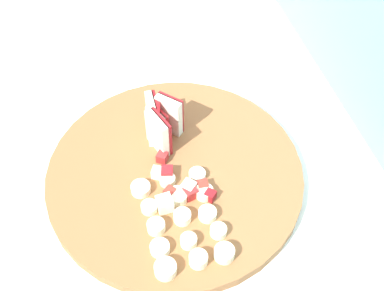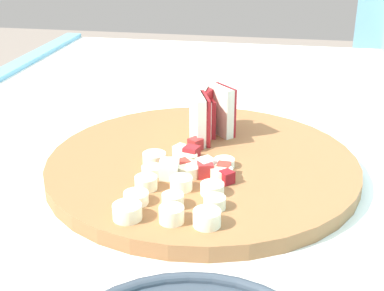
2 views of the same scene
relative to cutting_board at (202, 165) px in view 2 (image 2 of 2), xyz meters
The scene contains 4 objects.
cutting_board is the anchor object (origin of this frame).
apple_wedge_fan 0.09m from the cutting_board, behind, with size 0.09×0.06×0.07m.
apple_dice_pile 0.04m from the cutting_board, ahead, with size 0.11×0.09×0.02m.
banana_slice_rows 0.09m from the cutting_board, ahead, with size 0.16×0.11×0.02m.
Camera 2 is at (0.69, 0.18, 1.20)m, focal length 49.68 mm.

